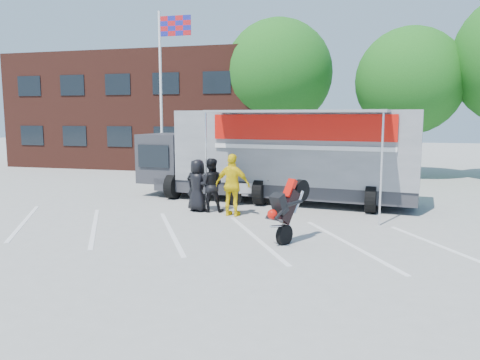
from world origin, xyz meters
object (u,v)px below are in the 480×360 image
at_px(flagpole, 166,76).
at_px(spectator_leather_a, 197,185).
at_px(spectator_hivis, 233,185).
at_px(transporter_truck, 281,201).
at_px(stunt_bike_rider, 298,240).
at_px(parked_motorcycle, 253,205).
at_px(spectator_leather_b, 195,187).
at_px(tree_mid, 410,81).
at_px(spectator_leather_c, 211,185).
at_px(tree_left, 278,74).

distance_m(flagpole, spectator_leather_a, 8.30).
height_order(flagpole, spectator_hivis, flagpole).
bearing_deg(flagpole, spectator_leather_a, -58.29).
relative_size(transporter_truck, spectator_leather_a, 6.06).
bearing_deg(stunt_bike_rider, spectator_hivis, 163.73).
relative_size(parked_motorcycle, spectator_leather_a, 1.14).
height_order(transporter_truck, spectator_leather_b, transporter_truck).
bearing_deg(flagpole, transporter_truck, -29.80).
height_order(flagpole, tree_mid, flagpole).
height_order(parked_motorcycle, spectator_leather_a, spectator_leather_a).
height_order(tree_mid, stunt_bike_rider, tree_mid).
bearing_deg(tree_mid, spectator_leather_a, -123.95).
bearing_deg(spectator_leather_a, flagpole, -36.89).
distance_m(spectator_leather_b, spectator_leather_c, 0.58).
height_order(flagpole, spectator_leather_c, flagpole).
xyz_separation_m(flagpole, spectator_hivis, (5.11, -6.52, -4.05)).
relative_size(spectator_leather_a, spectator_leather_b, 1.08).
distance_m(flagpole, spectator_leather_b, 8.20).
bearing_deg(transporter_truck, spectator_leather_b, -129.06).
bearing_deg(spectator_hivis, spectator_leather_a, -9.58).
bearing_deg(spectator_leather_c, spectator_leather_a, -8.71).
xyz_separation_m(flagpole, stunt_bike_rider, (7.55, -8.97, -5.05)).
bearing_deg(spectator_leather_a, parked_motorcycle, -114.49).
xyz_separation_m(spectator_leather_a, spectator_hivis, (1.35, -0.42, 0.12)).
height_order(transporter_truck, spectator_leather_a, spectator_leather_a).
bearing_deg(flagpole, spectator_leather_c, -55.15).
bearing_deg(flagpole, parked_motorcycle, -40.91).
bearing_deg(parked_motorcycle, tree_left, -10.89).
relative_size(tree_left, transporter_truck, 0.81).
bearing_deg(transporter_truck, spectator_hivis, -102.91).
relative_size(flagpole, transporter_truck, 0.75).
xyz_separation_m(spectator_leather_c, spectator_hivis, (0.89, -0.45, 0.10)).
relative_size(tree_mid, stunt_bike_rider, 4.35).
distance_m(tree_left, tree_mid, 7.10).
bearing_deg(stunt_bike_rider, spectator_leather_b, 171.48).
xyz_separation_m(flagpole, parked_motorcycle, (5.31, -4.61, -5.05)).
distance_m(stunt_bike_rider, spectator_leather_a, 4.83).
relative_size(flagpole, tree_mid, 1.04).
bearing_deg(tree_left, spectator_hivis, -86.02).
bearing_deg(spectator_leather_c, tree_mid, -134.83).
height_order(tree_mid, spectator_leather_c, tree_mid).
bearing_deg(stunt_bike_rider, tree_mid, 103.99).
relative_size(flagpole, tree_left, 0.93).
bearing_deg(spectator_leather_b, transporter_truck, -138.93).
height_order(spectator_leather_b, spectator_hivis, spectator_hivis).
xyz_separation_m(parked_motorcycle, spectator_leather_b, (-1.66, -1.39, 0.82)).
bearing_deg(spectator_leather_b, tree_left, -96.11).
relative_size(flagpole, spectator_leather_c, 4.45).
bearing_deg(spectator_hivis, tree_mid, -110.32).
xyz_separation_m(tree_mid, spectator_leather_b, (-7.59, -10.99, -4.13)).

